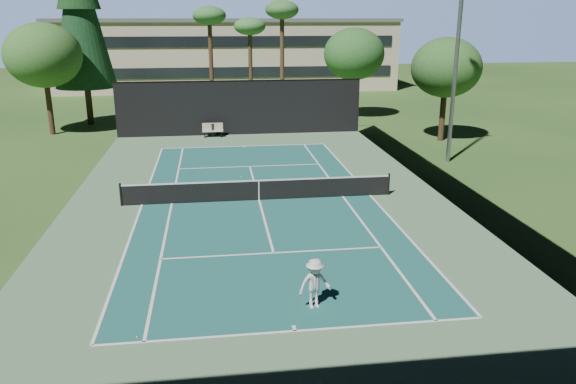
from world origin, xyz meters
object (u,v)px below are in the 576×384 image
(tennis_net, at_px, (259,189))
(trash_bin, at_px, (213,130))
(player, at_px, (315,283))
(tennis_ball_a, at_px, (137,337))
(tennis_ball_b, at_px, (179,196))
(park_bench, at_px, (213,130))
(tennis_ball_d, at_px, (182,189))
(tennis_ball_c, at_px, (242,177))

(tennis_net, distance_m, trash_bin, 15.81)
(player, bearing_deg, trash_bin, 84.37)
(player, distance_m, tennis_ball_a, 5.27)
(tennis_ball_b, bearing_deg, tennis_ball_a, -92.24)
(park_bench, bearing_deg, tennis_ball_b, -96.94)
(tennis_net, relative_size, park_bench, 8.60)
(tennis_ball_d, bearing_deg, tennis_ball_c, 30.06)
(park_bench, relative_size, trash_bin, 1.59)
(tennis_ball_c, distance_m, trash_bin, 11.62)
(tennis_ball_a, relative_size, tennis_ball_c, 0.85)
(tennis_net, height_order, tennis_ball_b, tennis_net)
(tennis_ball_a, distance_m, trash_bin, 27.42)
(park_bench, bearing_deg, tennis_ball_a, -94.73)
(tennis_net, relative_size, tennis_ball_d, 165.65)
(tennis_ball_b, xyz_separation_m, trash_bin, (1.75, 14.59, 0.45))
(tennis_ball_b, relative_size, park_bench, 0.04)
(tennis_ball_c, relative_size, park_bench, 0.05)
(tennis_ball_b, xyz_separation_m, park_bench, (1.74, 14.27, 0.52))
(tennis_net, bearing_deg, tennis_ball_b, 164.11)
(player, relative_size, tennis_ball_a, 26.27)
(tennis_ball_b, height_order, tennis_ball_c, tennis_ball_c)
(tennis_ball_c, bearing_deg, trash_bin, 97.23)
(tennis_net, xyz_separation_m, tennis_ball_c, (-0.61, 4.16, -0.52))
(tennis_ball_b, bearing_deg, player, -68.45)
(tennis_ball_b, height_order, tennis_ball_d, tennis_ball_d)
(player, bearing_deg, tennis_ball_d, 97.55)
(tennis_net, distance_m, tennis_ball_a, 12.43)
(player, bearing_deg, tennis_ball_b, 99.71)
(trash_bin, bearing_deg, tennis_ball_d, -97.22)
(tennis_ball_c, height_order, trash_bin, trash_bin)
(tennis_ball_a, height_order, trash_bin, trash_bin)
(player, height_order, tennis_ball_d, player)
(tennis_net, bearing_deg, tennis_ball_a, -110.36)
(player, relative_size, tennis_ball_c, 22.23)
(tennis_ball_b, bearing_deg, tennis_net, -15.89)
(tennis_ball_b, bearing_deg, park_bench, 83.06)
(player, distance_m, tennis_ball_d, 13.72)
(tennis_ball_a, bearing_deg, tennis_ball_b, 87.76)
(tennis_net, xyz_separation_m, player, (0.79, -10.59, 0.23))
(player, height_order, tennis_ball_a, player)
(tennis_ball_c, bearing_deg, tennis_ball_b, -136.35)
(tennis_ball_a, distance_m, tennis_ball_b, 12.74)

